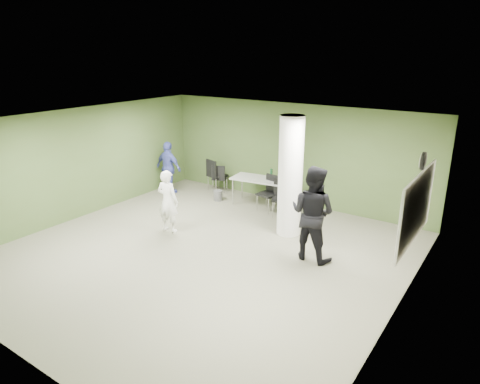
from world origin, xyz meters
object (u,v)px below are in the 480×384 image
Objects in this scene: folding_table at (262,180)px; chair_back_left at (219,176)px; woman_white at (168,201)px; man_black at (312,213)px; man_blue at (169,168)px.

chair_back_left is at bearing 162.02° from folding_table.
woman_white is at bearing -115.69° from folding_table.
man_blue is at bearing -12.12° from man_black.
man_blue is (-5.38, 1.49, -0.20)m from man_black.
folding_table is 1.77m from chair_back_left.
man_black is at bearing 125.72° from chair_back_left.
man_blue reaches higher than woman_white.
man_black is at bearing 166.14° from man_blue.
man_blue is at bearing 15.30° from chair_back_left.
man_blue is (-1.97, 2.13, 0.04)m from woman_white.
man_blue reaches higher than chair_back_left.
woman_white is 0.95× the size of man_blue.
man_black reaches higher than man_blue.
man_blue is at bearing -174.98° from folding_table.
man_black is (3.41, 0.64, 0.24)m from woman_white.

